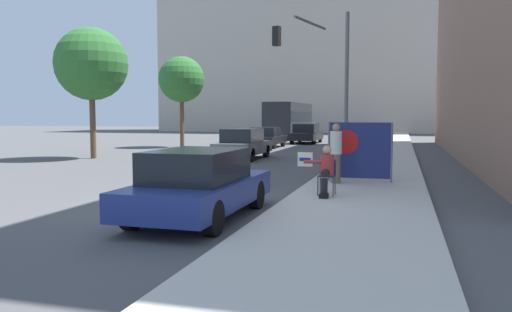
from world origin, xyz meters
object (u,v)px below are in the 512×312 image
object	(u,v)px
traffic_light_pole	(320,63)
car_on_road_distant	(306,134)
street_tree_midblock	(182,80)
parked_car_curbside	(199,184)
city_bus_on_road	(289,118)
jogger_on_sidewalk	(336,153)
car_on_road_nearest	(243,144)
seated_protester	(326,169)
car_on_road_midblock	(266,137)
pedestrian_behind	(348,149)
protest_banner	(359,150)
street_tree_near_curb	(91,64)

from	to	relation	value
traffic_light_pole	car_on_road_distant	xyz separation A→B (m)	(-3.74, 17.07, -3.54)
car_on_road_distant	street_tree_midblock	world-z (taller)	street_tree_midblock
parked_car_curbside	street_tree_midblock	bearing A→B (deg)	115.55
car_on_road_distant	city_bus_on_road	size ratio (longest dim) A/B	0.47
jogger_on_sidewalk	parked_car_curbside	distance (m)	5.63
car_on_road_distant	street_tree_midblock	distance (m)	10.77
traffic_light_pole	street_tree_midblock	world-z (taller)	traffic_light_pole
car_on_road_distant	street_tree_midblock	xyz separation A→B (m)	(-7.20, -7.06, 3.78)
parked_car_curbside	car_on_road_distant	xyz separation A→B (m)	(-3.17, 28.75, 0.04)
jogger_on_sidewalk	traffic_light_pole	bearing A→B (deg)	-92.98
car_on_road_nearest	city_bus_on_road	xyz separation A→B (m)	(-2.85, 23.13, 1.16)
parked_car_curbside	street_tree_midblock	xyz separation A→B (m)	(-10.37, 21.70, 3.82)
seated_protester	jogger_on_sidewalk	xyz separation A→B (m)	(-0.06, 2.41, 0.22)
parked_car_curbside	car_on_road_nearest	bearing A→B (deg)	104.23
car_on_road_midblock	street_tree_midblock	world-z (taller)	street_tree_midblock
pedestrian_behind	car_on_road_distant	distance (m)	22.39
protest_banner	car_on_road_midblock	world-z (taller)	protest_banner
car_on_road_distant	car_on_road_nearest	bearing A→B (deg)	-91.24
car_on_road_nearest	street_tree_near_curb	bearing A→B (deg)	-166.69
street_tree_near_curb	car_on_road_midblock	bearing A→B (deg)	61.10
seated_protester	street_tree_midblock	distance (m)	22.97
car_on_road_distant	parked_car_curbside	bearing A→B (deg)	-83.71
car_on_road_midblock	car_on_road_distant	xyz separation A→B (m)	(1.59, 5.90, 0.07)
street_tree_midblock	street_tree_near_curb	bearing A→B (deg)	-92.07
car_on_road_nearest	car_on_road_midblock	world-z (taller)	car_on_road_nearest
car_on_road_distant	city_bus_on_road	xyz separation A→B (m)	(-3.17, 8.14, 1.15)
jogger_on_sidewalk	street_tree_near_curb	size ratio (longest dim) A/B	0.27
parked_car_curbside	seated_protester	bearing A→B (deg)	52.51
protest_banner	car_on_road_nearest	size ratio (longest dim) A/B	0.44
car_on_road_distant	street_tree_near_curb	distance (m)	18.72
pedestrian_behind	street_tree_near_curb	bearing A→B (deg)	128.42
seated_protester	city_bus_on_road	distance (m)	35.15
traffic_light_pole	street_tree_near_curb	distance (m)	11.30
seated_protester	street_tree_near_curb	size ratio (longest dim) A/B	0.19
city_bus_on_road	street_tree_near_curb	size ratio (longest dim) A/B	1.60
car_on_road_distant	city_bus_on_road	distance (m)	8.81
street_tree_near_curb	street_tree_midblock	size ratio (longest dim) A/B	1.05
car_on_road_nearest	street_tree_near_curb	xyz separation A→B (m)	(-7.23, -1.71, 3.87)
jogger_on_sidewalk	parked_car_curbside	xyz separation A→B (m)	(-2.09, -5.21, -0.32)
seated_protester	car_on_road_distant	bearing A→B (deg)	105.87
car_on_road_nearest	car_on_road_distant	world-z (taller)	car_on_road_distant
jogger_on_sidewalk	traffic_light_pole	world-z (taller)	traffic_light_pole
parked_car_curbside	car_on_road_midblock	bearing A→B (deg)	101.78
seated_protester	parked_car_curbside	xyz separation A→B (m)	(-2.15, -2.80, -0.09)
seated_protester	car_on_road_nearest	world-z (taller)	car_on_road_nearest
jogger_on_sidewalk	protest_banner	xyz separation A→B (m)	(0.62, 0.52, 0.05)
pedestrian_behind	traffic_light_pole	distance (m)	5.92
car_on_road_midblock	car_on_road_nearest	bearing A→B (deg)	-82.03
street_tree_near_curb	street_tree_midblock	distance (m)	9.64
jogger_on_sidewalk	car_on_road_midblock	bearing A→B (deg)	-84.99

